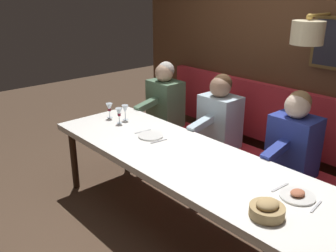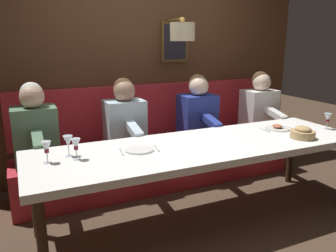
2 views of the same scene
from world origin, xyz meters
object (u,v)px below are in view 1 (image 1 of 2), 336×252
Objects in this scene: wine_glass_1 at (119,113)px; wine_glass_3 at (125,109)px; bread_bowl at (267,209)px; diner_far at (165,97)px; dining_table at (188,164)px; diner_near at (294,137)px; wine_glass_2 at (109,108)px; diner_middle at (220,114)px.

wine_glass_1 is 0.11m from wine_glass_3.
wine_glass_1 is 2.00m from bread_bowl.
diner_far is 0.76m from wine_glass_3.
diner_near reaches higher than dining_table.
diner_far reaches higher than dining_table.
wine_glass_2 is at bearing -177.98° from diner_far.
diner_middle is (0.00, 0.87, 0.00)m from diner_near.
wine_glass_2 is (-0.82, 0.85, 0.04)m from diner_middle.
bread_bowl is at bearing -97.56° from wine_glass_2.
diner_near and diner_middle have the same top height.
dining_table is 1.00m from diner_near.
diner_far is 3.60× the size of bread_bowl.
diner_near is 4.82× the size of wine_glass_1.
diner_near is at bearing -26.61° from dining_table.
diner_near reaches higher than bread_bowl.
diner_middle is 1.00m from wine_glass_3.
diner_far is (0.00, 0.88, 0.00)m from diner_middle.
diner_middle is at bearing 90.00° from diner_near.
diner_near is 1.21m from bread_bowl.
dining_table is 0.95m from bread_bowl.
diner_far is (0.00, 1.74, 0.00)m from diner_near.
bread_bowl is at bearing -116.59° from diner_far.
wine_glass_3 is (0.09, -0.17, 0.00)m from wine_glass_2.
diner_near is at bearing -90.00° from diner_middle.
diner_far is 4.82× the size of wine_glass_1.
diner_far is at bearing 63.41° from bread_bowl.
wine_glass_3 is 0.75× the size of bread_bowl.
wine_glass_1 is at bearing -94.35° from wine_glass_2.
wine_glass_1 is (0.05, 1.07, 0.17)m from dining_table.
wine_glass_3 is at bearing 79.37° from bread_bowl.
wine_glass_2 is 0.19m from wine_glass_3.
diner_far is at bearing 15.71° from wine_glass_1.
dining_table is at bearing -92.83° from wine_glass_2.
wine_glass_3 is (0.10, 0.04, 0.00)m from wine_glass_1.
wine_glass_1 is at bearing 82.11° from bread_bowl.
diner_middle is at bearing 25.72° from dining_table.
diner_far is 2.48m from bread_bowl.
diner_middle is 1.18m from wine_glass_2.
wine_glass_1 and wine_glass_3 have the same top height.
diner_far is at bearing 90.00° from diner_near.
wine_glass_2 is 1.00× the size of wine_glass_3.
bread_bowl is (-0.27, -1.98, -0.07)m from wine_glass_1.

